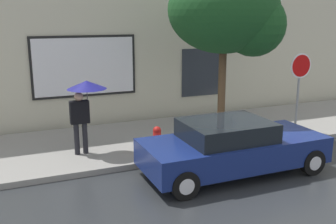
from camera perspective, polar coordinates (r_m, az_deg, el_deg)
The scene contains 8 objects.
ground_plane at distance 10.29m, azimuth 11.21°, elevation -8.00°, with size 60.00×60.00×0.00m, color #282B2D.
sidewalk at distance 12.71m, azimuth 3.70°, elevation -3.16°, with size 20.00×4.00×0.15m, color gray.
building_facade at distance 14.43m, azimuth -0.71°, elevation 12.63°, with size 20.00×0.67×7.00m.
parked_car at distance 9.70m, azimuth 9.32°, elevation -5.06°, with size 4.53×1.94×1.34m.
fire_hydrant at distance 10.76m, azimuth -1.60°, elevation -3.97°, with size 0.30×0.44×0.70m.
pedestrian_with_umbrella at distance 10.51m, azimuth -12.09°, elevation 2.34°, with size 1.04×1.04×1.99m.
street_tree at distance 11.82m, azimuth 9.10°, elevation 14.04°, with size 3.37×2.86×5.07m.
stop_sign at distance 12.57m, azimuth 18.65°, elevation 4.74°, with size 0.76×0.10×2.55m.
Camera 1 is at (-5.46, -7.87, 3.77)m, focal length 41.79 mm.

